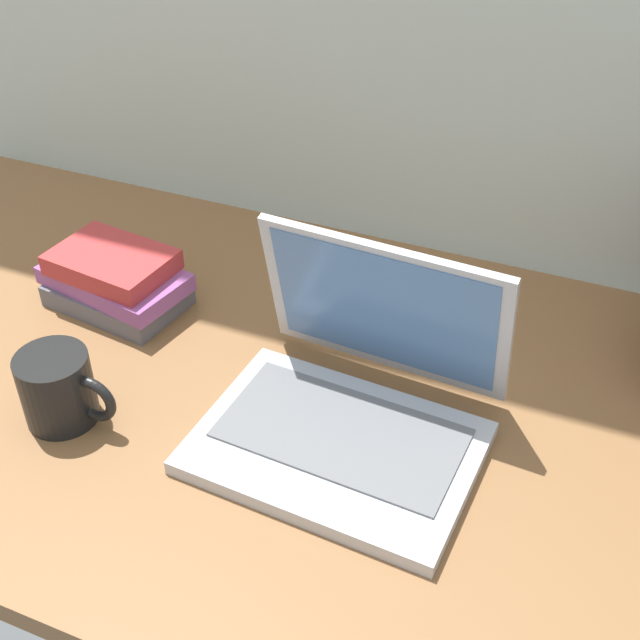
# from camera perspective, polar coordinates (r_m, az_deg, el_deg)

# --- Properties ---
(desk) EXTENTS (1.60, 0.76, 0.03)m
(desk) POSITION_cam_1_polar(r_m,az_deg,el_deg) (1.04, -2.64, -5.29)
(desk) COLOR brown
(desk) RESTS_ON ground
(laptop) EXTENTS (0.32, 0.29, 0.21)m
(laptop) POSITION_cam_1_polar(r_m,az_deg,el_deg) (0.94, 2.29, -5.44)
(laptop) COLOR #B2B5BA
(laptop) RESTS_ON desk
(coffee_mug) EXTENTS (0.12, 0.08, 0.09)m
(coffee_mug) POSITION_cam_1_polar(r_m,az_deg,el_deg) (1.00, -17.51, -4.54)
(coffee_mug) COLOR black
(coffee_mug) RESTS_ON desk
(book_stack) EXTENTS (0.21, 0.15, 0.08)m
(book_stack) POSITION_cam_1_polar(r_m,az_deg,el_deg) (1.17, -13.93, 2.69)
(book_stack) COLOR #595960
(book_stack) RESTS_ON desk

